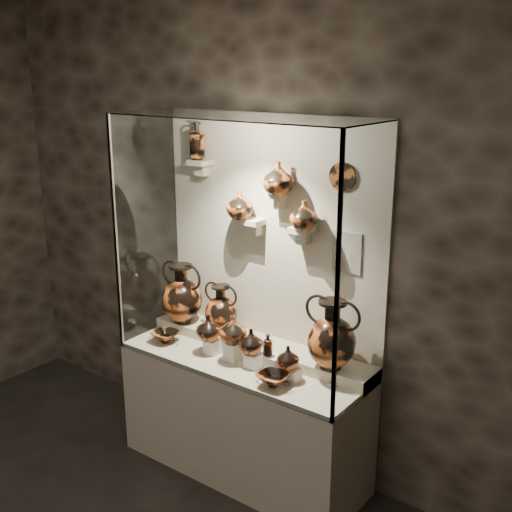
{
  "coord_description": "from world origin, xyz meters",
  "views": [
    {
      "loc": [
        2.36,
        -0.85,
        2.68
      ],
      "look_at": [
        0.07,
        2.22,
        1.54
      ],
      "focal_mm": 45.0,
      "sensor_mm": 36.0,
      "label": 1
    }
  ],
  "objects_px": {
    "amphora_mid": "(221,308)",
    "kylix_right": "(273,379)",
    "lekythos_tall": "(197,139)",
    "kylix_left": "(166,336)",
    "jug_c": "(251,341)",
    "amphora_left": "(182,293)",
    "ovoid_vase_b": "(278,178)",
    "amphora_right": "(332,334)",
    "jug_e": "(288,357)",
    "ovoid_vase_c": "(304,215)",
    "lekythos_small": "(268,344)",
    "ovoid_vase_a": "(240,204)",
    "jug_a": "(209,328)",
    "jug_b": "(233,330)"
  },
  "relations": [
    {
      "from": "kylix_right",
      "to": "kylix_left",
      "type": "bearing_deg",
      "value": 150.85
    },
    {
      "from": "lekythos_small",
      "to": "amphora_mid",
      "type": "bearing_deg",
      "value": 143.11
    },
    {
      "from": "jug_a",
      "to": "jug_c",
      "type": "distance_m",
      "value": 0.34
    },
    {
      "from": "amphora_mid",
      "to": "kylix_left",
      "type": "xyz_separation_m",
      "value": [
        -0.29,
        -0.26,
        -0.19
      ]
    },
    {
      "from": "lekythos_tall",
      "to": "amphora_right",
      "type": "bearing_deg",
      "value": -5.1
    },
    {
      "from": "kylix_left",
      "to": "ovoid_vase_a",
      "type": "bearing_deg",
      "value": 32.9
    },
    {
      "from": "amphora_mid",
      "to": "jug_c",
      "type": "height_order",
      "value": "amphora_mid"
    },
    {
      "from": "kylix_right",
      "to": "ovoid_vase_c",
      "type": "xyz_separation_m",
      "value": [
        -0.05,
        0.38,
        0.93
      ]
    },
    {
      "from": "amphora_left",
      "to": "amphora_right",
      "type": "relative_size",
      "value": 0.99
    },
    {
      "from": "ovoid_vase_c",
      "to": "amphora_right",
      "type": "bearing_deg",
      "value": -24.12
    },
    {
      "from": "kylix_right",
      "to": "jug_c",
      "type": "bearing_deg",
      "value": 128.07
    },
    {
      "from": "amphora_mid",
      "to": "lekythos_tall",
      "type": "xyz_separation_m",
      "value": [
        -0.25,
        0.08,
        1.14
      ]
    },
    {
      "from": "lekythos_small",
      "to": "ovoid_vase_a",
      "type": "height_order",
      "value": "ovoid_vase_a"
    },
    {
      "from": "amphora_left",
      "to": "amphora_right",
      "type": "distance_m",
      "value": 1.23
    },
    {
      "from": "jug_b",
      "to": "kylix_right",
      "type": "bearing_deg",
      "value": -41.2
    },
    {
      "from": "amphora_mid",
      "to": "lekythos_tall",
      "type": "bearing_deg",
      "value": 143.47
    },
    {
      "from": "amphora_mid",
      "to": "ovoid_vase_b",
      "type": "bearing_deg",
      "value": -14.3
    },
    {
      "from": "amphora_mid",
      "to": "kylix_right",
      "type": "relative_size",
      "value": 1.41
    },
    {
      "from": "amphora_left",
      "to": "amphora_mid",
      "type": "height_order",
      "value": "amphora_left"
    },
    {
      "from": "amphora_left",
      "to": "kylix_right",
      "type": "relative_size",
      "value": 1.82
    },
    {
      "from": "jug_c",
      "to": "kylix_right",
      "type": "height_order",
      "value": "jug_c"
    },
    {
      "from": "amphora_left",
      "to": "jug_c",
      "type": "xyz_separation_m",
      "value": [
        0.74,
        -0.16,
        -0.12
      ]
    },
    {
      "from": "lekythos_tall",
      "to": "ovoid_vase_a",
      "type": "xyz_separation_m",
      "value": [
        0.39,
        -0.03,
        -0.4
      ]
    },
    {
      "from": "amphora_mid",
      "to": "ovoid_vase_b",
      "type": "xyz_separation_m",
      "value": [
        0.44,
        0.04,
        0.95
      ]
    },
    {
      "from": "kylix_left",
      "to": "kylix_right",
      "type": "bearing_deg",
      "value": -7.02
    },
    {
      "from": "kylix_right",
      "to": "lekythos_tall",
      "type": "xyz_separation_m",
      "value": [
        -0.93,
        0.41,
        1.33
      ]
    },
    {
      "from": "amphora_mid",
      "to": "jug_b",
      "type": "xyz_separation_m",
      "value": [
        0.28,
        -0.22,
        -0.01
      ]
    },
    {
      "from": "jug_c",
      "to": "lekythos_small",
      "type": "distance_m",
      "value": 0.15
    },
    {
      "from": "amphora_right",
      "to": "ovoid_vase_b",
      "type": "relative_size",
      "value": 2.17
    },
    {
      "from": "jug_c",
      "to": "kylix_right",
      "type": "xyz_separation_m",
      "value": [
        0.27,
        -0.14,
        -0.12
      ]
    },
    {
      "from": "amphora_mid",
      "to": "jug_b",
      "type": "distance_m",
      "value": 0.36
    },
    {
      "from": "ovoid_vase_b",
      "to": "ovoid_vase_c",
      "type": "distance_m",
      "value": 0.28
    },
    {
      "from": "amphora_left",
      "to": "ovoid_vase_b",
      "type": "xyz_separation_m",
      "value": [
        0.77,
        0.08,
        0.9
      ]
    },
    {
      "from": "kylix_left",
      "to": "ovoid_vase_a",
      "type": "distance_m",
      "value": 1.07
    },
    {
      "from": "amphora_left",
      "to": "ovoid_vase_a",
      "type": "relative_size",
      "value": 2.31
    },
    {
      "from": "kylix_right",
      "to": "ovoid_vase_b",
      "type": "distance_m",
      "value": 1.22
    },
    {
      "from": "jug_c",
      "to": "lekythos_small",
      "type": "xyz_separation_m",
      "value": [
        0.15,
        -0.02,
        0.03
      ]
    },
    {
      "from": "jug_e",
      "to": "ovoid_vase_c",
      "type": "distance_m",
      "value": 0.87
    },
    {
      "from": "amphora_mid",
      "to": "lekythos_small",
      "type": "distance_m",
      "value": 0.6
    },
    {
      "from": "ovoid_vase_b",
      "to": "amphora_left",
      "type": "bearing_deg",
      "value": -156.91
    },
    {
      "from": "jug_b",
      "to": "lekythos_small",
      "type": "relative_size",
      "value": 1.19
    },
    {
      "from": "amphora_right",
      "to": "jug_b",
      "type": "height_order",
      "value": "amphora_right"
    },
    {
      "from": "jug_a",
      "to": "lekythos_small",
      "type": "distance_m",
      "value": 0.49
    },
    {
      "from": "ovoid_vase_c",
      "to": "jug_b",
      "type": "bearing_deg",
      "value": -148.36
    },
    {
      "from": "kylix_right",
      "to": "lekythos_small",
      "type": "bearing_deg",
      "value": 111.56
    },
    {
      "from": "jug_c",
      "to": "lekythos_tall",
      "type": "distance_m",
      "value": 1.4
    },
    {
      "from": "amphora_mid",
      "to": "ovoid_vase_b",
      "type": "height_order",
      "value": "ovoid_vase_b"
    },
    {
      "from": "kylix_right",
      "to": "ovoid_vase_b",
      "type": "xyz_separation_m",
      "value": [
        -0.24,
        0.37,
        1.14
      ]
    },
    {
      "from": "jug_e",
      "to": "ovoid_vase_a",
      "type": "bearing_deg",
      "value": 156.11
    },
    {
      "from": "ovoid_vase_a",
      "to": "jug_a",
      "type": "bearing_deg",
      "value": -112.67
    }
  ]
}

